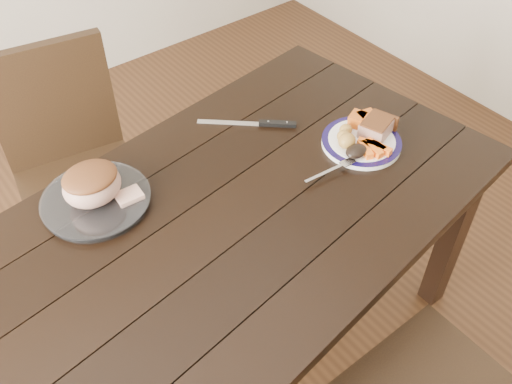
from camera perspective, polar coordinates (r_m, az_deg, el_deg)
ground at (r=2.16m, az=-2.08°, el=-15.90°), size 4.00×4.00×0.00m
dining_table at (r=1.62m, az=-2.67°, el=-4.42°), size 1.71×1.11×0.75m
chair_far at (r=2.16m, az=-17.81°, el=3.08°), size 0.49×0.50×0.93m
dinner_plate at (r=1.79m, az=10.49°, el=4.89°), size 0.24×0.24×0.02m
plate_rim at (r=1.79m, az=10.52°, el=5.10°), size 0.24×0.24×0.02m
serving_platter at (r=1.64m, az=-15.66°, el=-0.90°), size 0.29×0.29×0.02m
pork_slice at (r=1.80m, az=11.94°, el=6.32°), size 0.12×0.11×0.04m
roasted_potatoes at (r=1.75m, az=8.97°, el=5.45°), size 0.09×0.09×0.05m
carrot_batons at (r=1.75m, az=11.60°, el=4.37°), size 0.08×0.11×0.02m
pumpkin_wedges at (r=1.84m, az=10.54°, el=7.21°), size 0.09×0.07×0.04m
dark_mushroom at (r=1.71m, az=9.99°, el=4.05°), size 0.07×0.05×0.03m
fork at (r=1.67m, az=7.77°, el=2.27°), size 0.18×0.03×0.00m
roast_joint at (r=1.59m, az=-16.07°, el=0.62°), size 0.16×0.14×0.10m
cut_slice at (r=1.60m, az=-12.56°, el=-0.42°), size 0.07×0.06×0.02m
carving_knife at (r=1.84m, az=0.94°, el=6.86°), size 0.25×0.23×0.01m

